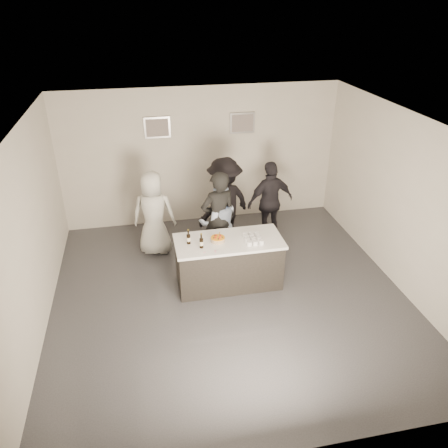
# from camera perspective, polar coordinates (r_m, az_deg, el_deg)

# --- Properties ---
(floor) EXTENTS (6.00, 6.00, 0.00)m
(floor) POSITION_cam_1_polar(r_m,az_deg,el_deg) (7.69, 0.75, -9.32)
(floor) COLOR #3D3D42
(floor) RESTS_ON ground
(ceiling) EXTENTS (6.00, 6.00, 0.00)m
(ceiling) POSITION_cam_1_polar(r_m,az_deg,el_deg) (6.33, 0.92, 12.77)
(ceiling) COLOR white
(wall_back) EXTENTS (6.00, 0.04, 3.00)m
(wall_back) POSITION_cam_1_polar(r_m,az_deg,el_deg) (9.60, -3.01, 8.78)
(wall_back) COLOR beige
(wall_back) RESTS_ON ground
(wall_front) EXTENTS (6.00, 0.04, 3.00)m
(wall_front) POSITION_cam_1_polar(r_m,az_deg,el_deg) (4.54, 9.23, -16.79)
(wall_front) COLOR beige
(wall_front) RESTS_ON ground
(wall_left) EXTENTS (0.04, 6.00, 3.00)m
(wall_left) POSITION_cam_1_polar(r_m,az_deg,el_deg) (6.96, -24.08, -1.69)
(wall_left) COLOR beige
(wall_left) RESTS_ON ground
(wall_right) EXTENTS (0.04, 6.00, 3.00)m
(wall_right) POSITION_cam_1_polar(r_m,az_deg,el_deg) (8.02, 22.31, 2.57)
(wall_right) COLOR beige
(wall_right) RESTS_ON ground
(picture_left) EXTENTS (0.54, 0.04, 0.44)m
(picture_left) POSITION_cam_1_polar(r_m,az_deg,el_deg) (9.28, -8.72, 12.35)
(picture_left) COLOR #B2B2B7
(picture_left) RESTS_ON wall_back
(picture_right) EXTENTS (0.54, 0.04, 0.44)m
(picture_right) POSITION_cam_1_polar(r_m,az_deg,el_deg) (9.53, 2.41, 13.06)
(picture_right) COLOR #B2B2B7
(picture_right) RESTS_ON wall_back
(bar_counter) EXTENTS (1.86, 0.86, 0.90)m
(bar_counter) POSITION_cam_1_polar(r_m,az_deg,el_deg) (7.73, 0.61, -5.00)
(bar_counter) COLOR white
(bar_counter) RESTS_ON ground
(cake) EXTENTS (0.24, 0.24, 0.07)m
(cake) POSITION_cam_1_polar(r_m,az_deg,el_deg) (7.44, -0.81, -2.03)
(cake) COLOR orange
(cake) RESTS_ON bar_counter
(beer_bottle_a) EXTENTS (0.07, 0.07, 0.26)m
(beer_bottle_a) POSITION_cam_1_polar(r_m,az_deg,el_deg) (7.36, -4.67, -1.68)
(beer_bottle_a) COLOR black
(beer_bottle_a) RESTS_ON bar_counter
(beer_bottle_b) EXTENTS (0.07, 0.07, 0.26)m
(beer_bottle_b) POSITION_cam_1_polar(r_m,az_deg,el_deg) (7.23, -2.98, -2.22)
(beer_bottle_b) COLOR black
(beer_bottle_b) RESTS_ON bar_counter
(tumbler_cluster) EXTENTS (0.30, 0.40, 0.08)m
(tumbler_cluster) POSITION_cam_1_polar(r_m,az_deg,el_deg) (7.49, 3.81, -1.87)
(tumbler_cluster) COLOR orange
(tumbler_cluster) RESTS_ON bar_counter
(candles) EXTENTS (0.24, 0.08, 0.01)m
(candles) POSITION_cam_1_polar(r_m,az_deg,el_deg) (7.15, -1.68, -3.72)
(candles) COLOR pink
(candles) RESTS_ON bar_counter
(person_main_black) EXTENTS (0.77, 0.60, 1.88)m
(person_main_black) POSITION_cam_1_polar(r_m,az_deg,el_deg) (8.08, -0.73, 0.61)
(person_main_black) COLOR black
(person_main_black) RESTS_ON ground
(person_main_blue) EXTENTS (0.77, 0.61, 1.57)m
(person_main_blue) POSITION_cam_1_polar(r_m,az_deg,el_deg) (8.28, -0.68, 0.09)
(person_main_blue) COLOR #ACBFE1
(person_main_blue) RESTS_ON ground
(person_guest_left) EXTENTS (0.93, 0.70, 1.71)m
(person_guest_left) POSITION_cam_1_polar(r_m,az_deg,el_deg) (8.60, -9.17, 1.37)
(person_guest_left) COLOR silver
(person_guest_left) RESTS_ON ground
(person_guest_right) EXTENTS (1.07, 0.61, 1.72)m
(person_guest_right) POSITION_cam_1_polar(r_m,az_deg,el_deg) (9.01, 6.06, 2.92)
(person_guest_right) COLOR black
(person_guest_right) RESTS_ON ground
(person_guest_back) EXTENTS (1.40, 1.21, 1.88)m
(person_guest_back) POSITION_cam_1_polar(r_m,az_deg,el_deg) (8.72, 0.08, 2.77)
(person_guest_back) COLOR black
(person_guest_back) RESTS_ON ground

